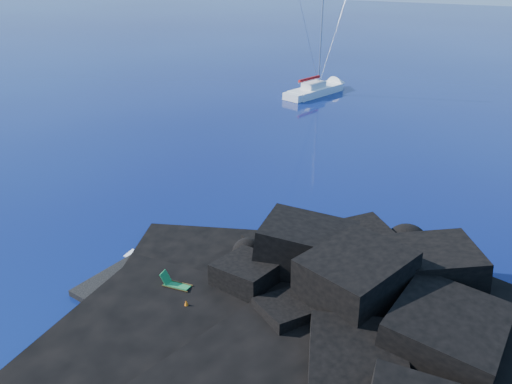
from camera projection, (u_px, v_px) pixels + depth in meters
ground at (98, 277)px, 27.96m from camera, size 400.00×400.00×0.00m
headland at (336, 320)px, 24.59m from camera, size 24.00×24.00×3.60m
beach at (168, 296)px, 26.37m from camera, size 9.08×6.86×0.70m
surf_foam at (222, 258)px, 29.70m from camera, size 10.00×8.00×0.06m
sailboat at (316, 94)px, 65.25m from camera, size 6.01×13.35×13.72m
deck_chair at (177, 282)px, 25.98m from camera, size 1.63×0.89×1.07m
towel at (182, 286)px, 26.51m from camera, size 1.86×1.19×0.05m
sunbather at (182, 284)px, 26.45m from camera, size 1.70×0.83×0.26m
marker_cone at (186, 305)px, 24.67m from camera, size 0.49×0.49×0.57m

